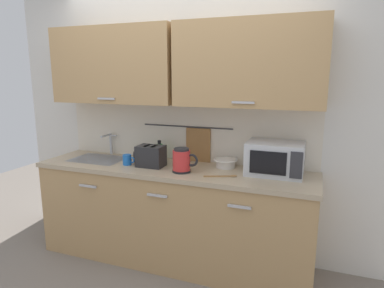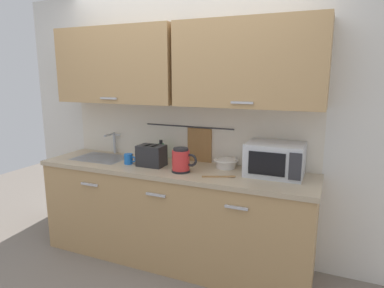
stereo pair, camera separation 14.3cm
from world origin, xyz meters
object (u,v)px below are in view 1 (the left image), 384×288
Objects in this scene: mug_near_sink at (127,160)px; mug_by_kettle at (138,157)px; dish_soap_bottle at (159,151)px; electric_kettle at (182,160)px; toaster at (151,156)px; microwave at (275,158)px; mixing_bowl at (226,163)px; wooden_spoon at (225,176)px.

mug_near_sink is 0.14m from mug_by_kettle.
dish_soap_bottle is 0.21m from mug_by_kettle.
mug_near_sink is at bearing 175.72° from electric_kettle.
microwave is at bearing 7.72° from toaster.
mug_near_sink is at bearing -165.25° from mixing_bowl.
electric_kettle is 1.16× the size of dish_soap_bottle.
mug_by_kettle is at bearing -178.23° from microwave.
mug_near_sink is 1.00× the size of mug_by_kettle.
wooden_spoon is (0.71, -0.08, -0.09)m from toaster.
mixing_bowl is 0.84× the size of toaster.
dish_soap_bottle is 0.74× the size of wooden_spoon.
mug_by_kettle is 0.45× the size of wooden_spoon.
mixing_bowl is at bearing 172.78° from microwave.
toaster is (0.03, -0.23, 0.01)m from dish_soap_bottle.
wooden_spoon is at bearing -76.76° from mixing_bowl.
toaster is at bearing -162.61° from mixing_bowl.
toaster is at bearing 168.08° from electric_kettle.
mug_by_kettle is at bearing 76.48° from mug_near_sink.
mug_by_kettle is (-1.27, -0.04, -0.09)m from microwave.
dish_soap_bottle is 0.77× the size of toaster.
wooden_spoon is at bearing -3.02° from mug_near_sink.
toaster is (-0.33, 0.07, -0.01)m from electric_kettle.
toaster is 0.97× the size of wooden_spoon.
toaster is (0.23, 0.03, 0.05)m from mug_near_sink.
dish_soap_bottle is at bearing 35.76° from mug_by_kettle.
mug_near_sink is at bearing -128.21° from dish_soap_bottle.
toaster is 0.72m from wooden_spoon.
microwave is at bearing 16.16° from electric_kettle.
electric_kettle is 0.86× the size of wooden_spoon.
electric_kettle is 0.47m from dish_soap_bottle.
electric_kettle is 1.89× the size of mug_near_sink.
electric_kettle is at bearing 178.87° from wooden_spoon.
microwave reaches higher than electric_kettle.
mug_by_kettle is at bearing -173.57° from mixing_bowl.
microwave is 0.78m from electric_kettle.
toaster reaches higher than wooden_spoon.
mug_by_kettle is (0.03, 0.13, 0.00)m from mug_near_sink.
mug_by_kettle is at bearing -144.24° from dish_soap_bottle.
wooden_spoon is at bearing -6.24° from toaster.
dish_soap_bottle is at bearing 51.79° from mug_near_sink.
microwave reaches higher than toaster.
microwave reaches higher than dish_soap_bottle.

